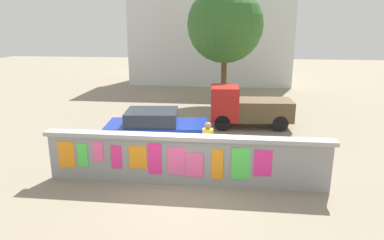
{
  "coord_description": "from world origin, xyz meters",
  "views": [
    {
      "loc": [
        1.27,
        -9.3,
        4.55
      ],
      "look_at": [
        -0.14,
        2.84,
        1.15
      ],
      "focal_mm": 32.7,
      "sensor_mm": 36.0,
      "label": 1
    }
  ],
  "objects_px": {
    "motorcycle": "(259,147)",
    "tree_roadside": "(225,25)",
    "car_parked": "(156,128)",
    "person_walking": "(208,142)",
    "auto_rickshaw_truck": "(246,107)"
  },
  "relations": [
    {
      "from": "motorcycle",
      "to": "car_parked",
      "type": "bearing_deg",
      "value": 165.82
    },
    {
      "from": "auto_rickshaw_truck",
      "to": "motorcycle",
      "type": "relative_size",
      "value": 1.94
    },
    {
      "from": "motorcycle",
      "to": "tree_roadside",
      "type": "relative_size",
      "value": 0.29
    },
    {
      "from": "car_parked",
      "to": "motorcycle",
      "type": "bearing_deg",
      "value": -14.18
    },
    {
      "from": "person_walking",
      "to": "tree_roadside",
      "type": "distance_m",
      "value": 10.36
    },
    {
      "from": "auto_rickshaw_truck",
      "to": "car_parked",
      "type": "distance_m",
      "value": 4.6
    },
    {
      "from": "auto_rickshaw_truck",
      "to": "car_parked",
      "type": "height_order",
      "value": "auto_rickshaw_truck"
    },
    {
      "from": "person_walking",
      "to": "tree_roadside",
      "type": "xyz_separation_m",
      "value": [
        0.22,
        9.76,
        3.47
      ]
    },
    {
      "from": "person_walking",
      "to": "auto_rickshaw_truck",
      "type": "bearing_deg",
      "value": 75.09
    },
    {
      "from": "car_parked",
      "to": "person_walking",
      "type": "height_order",
      "value": "person_walking"
    },
    {
      "from": "motorcycle",
      "to": "tree_roadside",
      "type": "distance_m",
      "value": 9.57
    },
    {
      "from": "car_parked",
      "to": "person_walking",
      "type": "bearing_deg",
      "value": -45.46
    },
    {
      "from": "auto_rickshaw_truck",
      "to": "person_walking",
      "type": "distance_m",
      "value": 5.33
    },
    {
      "from": "car_parked",
      "to": "motorcycle",
      "type": "relative_size",
      "value": 2.08
    },
    {
      "from": "motorcycle",
      "to": "tree_roadside",
      "type": "bearing_deg",
      "value": 99.75
    }
  ]
}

